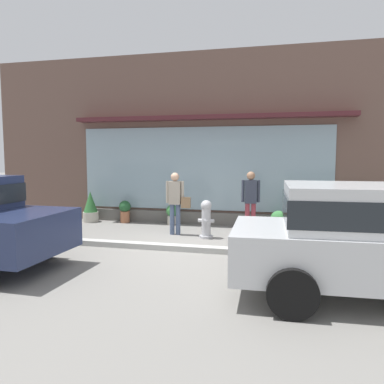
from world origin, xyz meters
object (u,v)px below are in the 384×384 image
object	(u,v)px
pedestrian_passerby	(251,198)
potted_plant_trailing_edge	(125,210)
potted_plant_doorstep	(90,207)
potted_plant_window_left	(361,213)
fire_hydrant	(206,219)
parked_car_silver	(381,236)
potted_plant_near_hydrant	(172,214)
pedestrian_with_handbag	(176,199)
potted_plant_window_right	(311,215)
potted_plant_low_front	(279,221)

from	to	relation	value
pedestrian_passerby	potted_plant_trailing_edge	world-z (taller)	pedestrian_passerby
potted_plant_doorstep	potted_plant_window_left	world-z (taller)	potted_plant_window_left
fire_hydrant	parked_car_silver	size ratio (longest dim) A/B	0.22
parked_car_silver	potted_plant_doorstep	world-z (taller)	parked_car_silver
potted_plant_near_hydrant	pedestrian_with_handbag	bearing A→B (deg)	-69.18
pedestrian_passerby	potted_plant_doorstep	xyz separation A→B (m)	(-4.92, 0.63, -0.50)
potted_plant_window_right	potted_plant_near_hydrant	bearing A→B (deg)	179.14
fire_hydrant	pedestrian_with_handbag	xyz separation A→B (m)	(-0.83, 0.20, 0.44)
pedestrian_with_handbag	potted_plant_trailing_edge	distance (m)	2.46
fire_hydrant	parked_car_silver	distance (m)	4.67
fire_hydrant	parked_car_silver	bearing A→B (deg)	-46.81
parked_car_silver	potted_plant_trailing_edge	bearing A→B (deg)	138.41
pedestrian_with_handbag	potted_plant_window_left	size ratio (longest dim) A/B	1.58
pedestrian_with_handbag	potted_plant_window_left	bearing A→B (deg)	10.82
pedestrian_passerby	potted_plant_low_front	xyz separation A→B (m)	(0.72, 0.44, -0.65)
potted_plant_low_front	potted_plant_near_hydrant	distance (m)	3.09
potted_plant_low_front	potted_plant_window_left	size ratio (longest dim) A/B	0.56
pedestrian_passerby	parked_car_silver	world-z (taller)	parked_car_silver
potted_plant_low_front	fire_hydrant	bearing A→B (deg)	-145.48
pedestrian_with_handbag	potted_plant_window_left	world-z (taller)	pedestrian_with_handbag
pedestrian_passerby	fire_hydrant	bearing A→B (deg)	28.59
fire_hydrant	potted_plant_doorstep	bearing A→B (deg)	160.50
potted_plant_window_right	potted_plant_doorstep	size ratio (longest dim) A/B	1.01
potted_plant_low_front	potted_plant_near_hydrant	xyz separation A→B (m)	(-3.07, 0.32, 0.02)
fire_hydrant	pedestrian_with_handbag	size ratio (longest dim) A/B	0.59
parked_car_silver	potted_plant_low_front	distance (m)	4.84
potted_plant_window_right	potted_plant_doorstep	bearing A→B (deg)	-179.33
pedestrian_passerby	pedestrian_with_handbag	bearing A→B (deg)	8.66
potted_plant_near_hydrant	potted_plant_window_left	xyz separation A→B (m)	(5.13, -0.19, 0.24)
parked_car_silver	potted_plant_near_hydrant	distance (m)	6.69
pedestrian_passerby	potted_plant_trailing_edge	size ratio (longest dim) A/B	2.43
potted_plant_window_left	potted_plant_trailing_edge	bearing A→B (deg)	178.33
potted_plant_doorstep	pedestrian_passerby	bearing A→B (deg)	-7.25
fire_hydrant	parked_car_silver	world-z (taller)	parked_car_silver
fire_hydrant	potted_plant_window_left	world-z (taller)	potted_plant_window_left
potted_plant_doorstep	pedestrian_with_handbag	bearing A→B (deg)	-21.05
parked_car_silver	potted_plant_doorstep	distance (m)	8.55
potted_plant_low_front	potted_plant_window_right	xyz separation A→B (m)	(0.84, 0.26, 0.16)
parked_car_silver	potted_plant_doorstep	xyz separation A→B (m)	(-7.08, 4.77, -0.47)
potted_plant_trailing_edge	potted_plant_doorstep	size ratio (longest dim) A/B	0.71
pedestrian_passerby	potted_plant_doorstep	world-z (taller)	pedestrian_passerby
potted_plant_window_left	potted_plant_doorstep	bearing A→B (deg)	179.58
pedestrian_passerby	potted_plant_near_hydrant	distance (m)	2.55
potted_plant_window_left	potted_plant_near_hydrant	bearing A→B (deg)	177.88
pedestrian_passerby	potted_plant_doorstep	size ratio (longest dim) A/B	1.73
fire_hydrant	potted_plant_trailing_edge	distance (m)	3.21
fire_hydrant	potted_plant_window_left	distance (m)	4.02
fire_hydrant	pedestrian_with_handbag	world-z (taller)	pedestrian_with_handbag
potted_plant_trailing_edge	potted_plant_near_hydrant	size ratio (longest dim) A/B	1.13
potted_plant_low_front	potted_plant_doorstep	distance (m)	5.65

